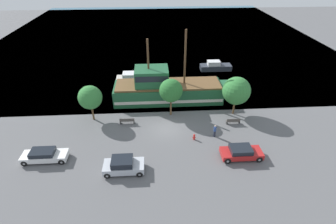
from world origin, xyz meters
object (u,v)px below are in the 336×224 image
at_px(moored_boat_outer, 215,66).
at_px(fire_hydrant, 194,137).
at_px(moored_boat_dockside, 131,78).
at_px(parked_car_curb_mid, 241,152).
at_px(pedestrian_walking_near, 215,131).
at_px(parked_car_curb_rear, 123,165).
at_px(pirate_ship, 166,89).
at_px(bench_promenade_east, 127,121).
at_px(parked_car_curb_front, 44,155).
at_px(bench_promenade_west, 233,121).

relative_size(moored_boat_outer, fire_hydrant, 7.56).
relative_size(moored_boat_dockside, parked_car_curb_mid, 1.15).
bearing_deg(pedestrian_walking_near, parked_car_curb_rear, -153.57).
distance_m(pirate_ship, bench_promenade_east, 8.33).
height_order(parked_car_curb_front, parked_car_curb_rear, parked_car_curb_rear).
distance_m(fire_hydrant, bench_promenade_east, 9.13).
xyz_separation_m(parked_car_curb_rear, bench_promenade_west, (13.55, 7.75, -0.34)).
bearing_deg(pirate_ship, pedestrian_walking_near, -60.91).
bearing_deg(bench_promenade_west, pedestrian_walking_near, -140.22).
height_order(moored_boat_outer, bench_promenade_west, moored_boat_outer).
height_order(moored_boat_dockside, moored_boat_outer, moored_boat_outer).
relative_size(parked_car_curb_mid, pedestrian_walking_near, 2.72).
bearing_deg(pedestrian_walking_near, bench_promenade_east, 162.29).
xyz_separation_m(parked_car_curb_front, parked_car_curb_mid, (21.20, -0.90, 0.03)).
height_order(parked_car_curb_mid, parked_car_curb_rear, parked_car_curb_rear).
relative_size(moored_boat_outer, bench_promenade_west, 3.29).
relative_size(parked_car_curb_rear, fire_hydrant, 5.39).
bearing_deg(moored_boat_outer, bench_promenade_east, -131.84).
bearing_deg(bench_promenade_west, moored_boat_dockside, 135.30).
xyz_separation_m(fire_hydrant, pedestrian_walking_near, (2.55, 0.46, 0.41)).
relative_size(pirate_ship, moored_boat_dockside, 3.38).
bearing_deg(fire_hydrant, moored_boat_dockside, 116.72).
height_order(moored_boat_outer, parked_car_curb_front, moored_boat_outer).
height_order(parked_car_curb_front, parked_car_curb_mid, parked_car_curb_mid).
height_order(moored_boat_outer, parked_car_curb_mid, moored_boat_outer).
height_order(moored_boat_dockside, parked_car_curb_front, moored_boat_dockside).
xyz_separation_m(moored_boat_dockside, parked_car_curb_mid, (13.11, -20.37, 0.12)).
bearing_deg(moored_boat_dockside, moored_boat_outer, 15.06).
xyz_separation_m(fire_hydrant, bench_promenade_east, (-8.24, 3.91, 0.03)).
xyz_separation_m(parked_car_curb_mid, bench_promenade_east, (-12.85, 7.39, -0.25)).
bearing_deg(moored_boat_outer, parked_car_curb_mid, -95.90).
relative_size(parked_car_curb_mid, parked_car_curb_rear, 1.08).
xyz_separation_m(pirate_ship, fire_hydrant, (2.77, -10.03, -1.42)).
xyz_separation_m(pirate_ship, moored_boat_outer, (9.92, 11.08, -1.17)).
height_order(parked_car_curb_mid, bench_promenade_west, parked_car_curb_mid).
height_order(parked_car_curb_mid, fire_hydrant, parked_car_curb_mid).
relative_size(parked_car_curb_mid, bench_promenade_east, 2.33).
height_order(parked_car_curb_front, pedestrian_walking_near, pedestrian_walking_near).
height_order(pirate_ship, moored_boat_outer, pirate_ship).
relative_size(parked_car_curb_front, bench_promenade_west, 2.72).
height_order(pirate_ship, bench_promenade_west, pirate_ship).
bearing_deg(pirate_ship, parked_car_curb_front, -137.65).
height_order(pirate_ship, parked_car_curb_mid, pirate_ship).
bearing_deg(parked_car_curb_mid, bench_promenade_east, 150.11).
distance_m(pirate_ship, moored_boat_dockside, 9.03).
distance_m(bench_promenade_west, pedestrian_walking_near, 3.94).
bearing_deg(parked_car_curb_rear, parked_car_curb_front, 165.67).
relative_size(fire_hydrant, bench_promenade_east, 0.40).
distance_m(parked_car_curb_front, bench_promenade_west, 22.85).
height_order(fire_hydrant, bench_promenade_east, bench_promenade_east).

